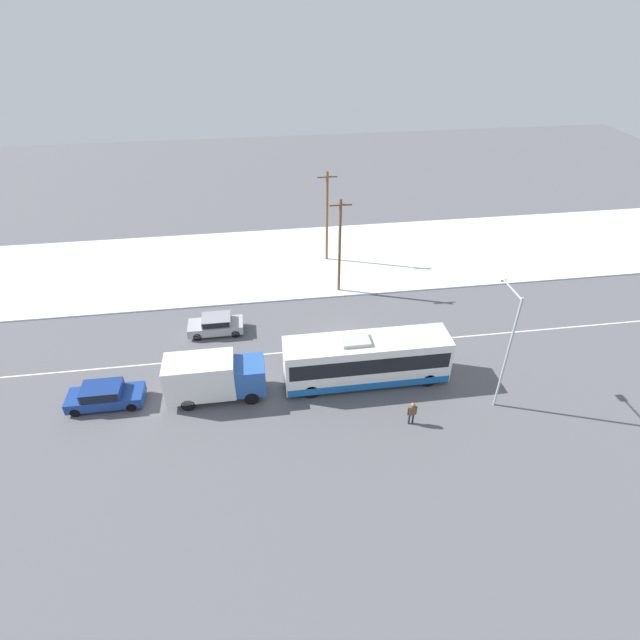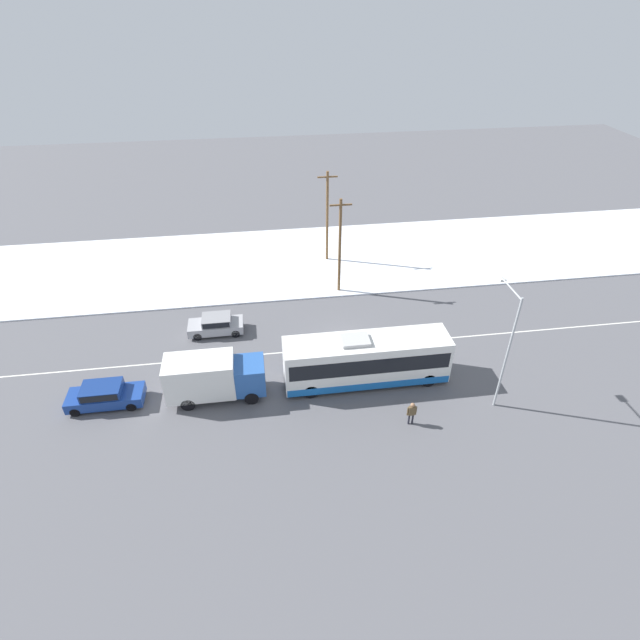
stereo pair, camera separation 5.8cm
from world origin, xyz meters
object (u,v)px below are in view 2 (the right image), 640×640
Objects in this scene: utility_pole_roadside at (340,245)px; sedan_car at (216,324)px; city_bus at (366,360)px; utility_pole_snowlot at (327,216)px; parked_car_near_truck at (104,394)px; streetlamp at (506,336)px; box_truck at (213,376)px; pedestrian_at_stop at (412,411)px.

sedan_car is at bearing -155.29° from utility_pole_roadside.
city_bus is 17.83m from utility_pole_snowlot.
parked_car_near_truck is 25.02m from streetlamp.
box_truck is at bearing 90.87° from sedan_car.
box_truck is 7.20m from sedan_car.
sedan_car is (-0.11, 7.15, -0.88)m from box_truck.
parked_car_near_truck is 19.23m from pedestrian_at_stop.
utility_pole_snowlot is (-1.81, 21.92, 3.47)m from pedestrian_at_stop.
parked_car_near_truck is 0.56× the size of utility_pole_roadside.
sedan_car is (-10.08, 6.99, -0.96)m from city_bus.
parked_car_near_truck is 2.78× the size of pedestrian_at_stop.
box_truck is 0.77× the size of streetlamp.
pedestrian_at_stop reaches higher than parked_car_near_truck.
city_bus is 16.86m from parked_car_near_truck.
pedestrian_at_stop is 22.27m from utility_pole_snowlot.
city_bus is 12.30m from sedan_car.
utility_pole_roadside is at bearing -155.29° from sedan_car.
pedestrian_at_stop is (1.89, -4.31, -0.71)m from city_bus.
box_truck is 0.75× the size of utility_pole_roadside.
sedan_car is at bearing 145.26° from city_bus.
streetlamp is at bearing -8.99° from box_truck.
streetlamp is 0.96× the size of utility_pole_roadside.
city_bus reaches higher than sedan_car.
utility_pole_roadside is at bearing 116.81° from streetlamp.
parked_car_near_truck is 0.54× the size of utility_pole_snowlot.
pedestrian_at_stop is at bearing -13.06° from parked_car_near_truck.
sedan_car is at bearing 45.79° from parked_car_near_truck.
utility_pole_roadside is 5.89m from utility_pole_snowlot.
streetlamp reaches higher than sedan_car.
utility_pole_snowlot is at bearing -133.71° from sedan_car.
pedestrian_at_stop is 7.16m from streetlamp.
box_truck is at bearing 160.73° from pedestrian_at_stop.
box_truck is 20.62m from utility_pole_snowlot.
city_bus is 1.35× the size of streetlamp.
pedestrian_at_stop reaches higher than sedan_car.
utility_pole_snowlot reaches higher than utility_pole_roadside.
utility_pole_roadside is (10.19, 11.89, 2.70)m from box_truck.
sedan_car is 16.46m from pedestrian_at_stop.
utility_pole_roadside is (17.06, 11.69, 3.54)m from parked_car_near_truck.
parked_car_near_truck is (-6.76, -6.95, 0.04)m from sedan_car.
utility_pole_roadside is at bearing 49.39° from box_truck.
city_bus is 2.63× the size of sedan_car.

